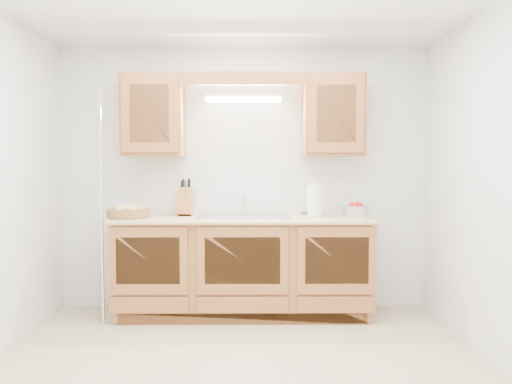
{
  "coord_description": "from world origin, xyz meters",
  "views": [
    {
      "loc": [
        0.08,
        -3.3,
        1.36
      ],
      "look_at": [
        0.11,
        0.85,
        1.14
      ],
      "focal_mm": 35.0,
      "sensor_mm": 36.0,
      "label": 1
    }
  ],
  "objects_px": {
    "fruit_basket": "(128,212)",
    "apple_bowl": "(355,210)",
    "paper_towel": "(315,201)",
    "knife_block": "(185,202)"
  },
  "relations": [
    {
      "from": "paper_towel",
      "to": "apple_bowl",
      "type": "xyz_separation_m",
      "value": [
        0.38,
        0.04,
        -0.08
      ]
    },
    {
      "from": "apple_bowl",
      "to": "knife_block",
      "type": "bearing_deg",
      "value": 177.44
    },
    {
      "from": "fruit_basket",
      "to": "paper_towel",
      "type": "distance_m",
      "value": 1.69
    },
    {
      "from": "fruit_basket",
      "to": "knife_block",
      "type": "relative_size",
      "value": 1.08
    },
    {
      "from": "apple_bowl",
      "to": "fruit_basket",
      "type": "bearing_deg",
      "value": -176.89
    },
    {
      "from": "fruit_basket",
      "to": "apple_bowl",
      "type": "xyz_separation_m",
      "value": [
        2.06,
        0.11,
        0.0
      ]
    },
    {
      "from": "fruit_basket",
      "to": "paper_towel",
      "type": "bearing_deg",
      "value": 2.62
    },
    {
      "from": "fruit_basket",
      "to": "paper_towel",
      "type": "relative_size",
      "value": 1.16
    },
    {
      "from": "paper_towel",
      "to": "apple_bowl",
      "type": "relative_size",
      "value": 1.1
    },
    {
      "from": "fruit_basket",
      "to": "apple_bowl",
      "type": "distance_m",
      "value": 2.06
    }
  ]
}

